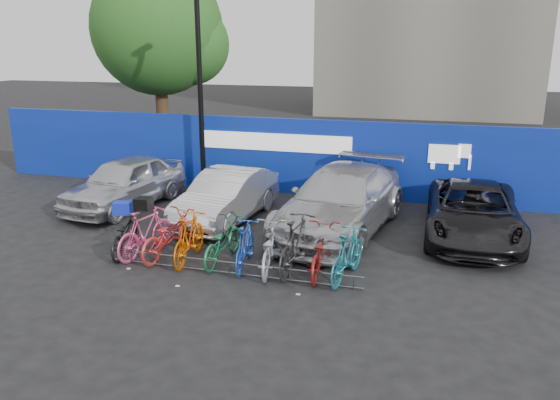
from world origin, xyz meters
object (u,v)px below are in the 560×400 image
at_px(bike_4, 222,242).
at_px(bike_6, 269,248).
at_px(car_1, 227,196).
at_px(car_2, 341,201).
at_px(bike_0, 125,234).
at_px(bike_8, 320,251).
at_px(car_0, 125,182).
at_px(bike_9, 347,255).
at_px(tree, 164,32).
at_px(bike_7, 296,244).
at_px(car_3, 473,212).
at_px(bike_rack, 229,268).
at_px(bike_3, 189,238).
at_px(lamppost, 200,90).
at_px(bike_5, 245,246).
at_px(bike_2, 169,235).
at_px(bike_1, 146,232).

distance_m(bike_4, bike_6, 1.12).
xyz_separation_m(car_1, car_2, (3.12, 0.01, 0.12)).
height_order(bike_0, bike_8, bike_8).
relative_size(car_0, bike_9, 2.45).
xyz_separation_m(car_0, bike_9, (7.11, -3.35, -0.21)).
bearing_deg(car_1, tree, 132.23).
relative_size(car_0, bike_7, 2.16).
bearing_deg(car_1, car_3, 9.20).
xyz_separation_m(bike_rack, car_1, (-1.39, 3.41, 0.52)).
relative_size(bike_3, bike_6, 0.97).
distance_m(lamppost, bike_7, 7.51).
relative_size(car_3, bike_4, 2.62).
height_order(lamppost, bike_7, lamppost).
height_order(car_3, bike_8, car_3).
xyz_separation_m(lamppost, bike_3, (2.08, -5.53, -2.73)).
distance_m(bike_rack, bike_5, 0.60).
bearing_deg(car_0, bike_6, -23.70).
bearing_deg(car_0, bike_3, -34.95).
xyz_separation_m(lamppost, bike_7, (4.48, -5.41, -2.67)).
distance_m(car_3, bike_5, 5.82).
relative_size(car_1, bike_7, 2.06).
bearing_deg(tree, bike_2, -63.07).
height_order(bike_4, bike_7, bike_7).
relative_size(bike_0, bike_6, 0.96).
bearing_deg(lamppost, bike_8, -47.32).
relative_size(bike_2, bike_7, 0.97).
relative_size(tree, bike_7, 3.89).
bearing_deg(car_0, lamppost, 62.70).
distance_m(bike_rack, car_1, 3.72).
height_order(tree, bike_8, tree).
relative_size(bike_6, bike_9, 1.05).
distance_m(car_0, bike_5, 5.96).
bearing_deg(bike_8, bike_3, 0.35).
height_order(bike_rack, bike_9, bike_9).
relative_size(car_1, bike_8, 2.16).
height_order(bike_rack, bike_1, bike_1).
bearing_deg(bike_2, car_3, -143.44).
xyz_separation_m(bike_5, bike_8, (1.61, 0.13, -0.00)).
bearing_deg(car_3, bike_1, -155.16).
xyz_separation_m(lamppost, bike_rack, (3.20, -6.00, -3.11)).
relative_size(bike_rack, car_2, 1.01).
relative_size(bike_6, bike_7, 0.93).
height_order(bike_5, bike_8, bike_5).
bearing_deg(lamppost, bike_4, -62.49).
bearing_deg(bike_9, bike_1, 10.41).
bearing_deg(car_1, bike_3, -79.14).
relative_size(tree, bike_9, 4.41).
distance_m(bike_2, bike_3, 0.57).
bearing_deg(bike_9, bike_0, 10.68).
distance_m(lamppost, car_1, 4.09).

